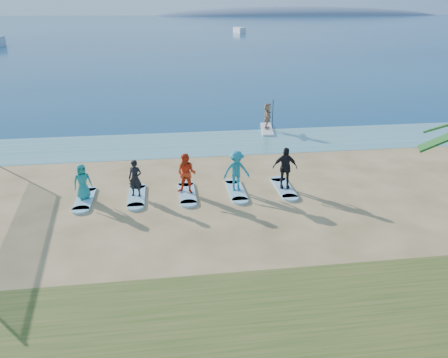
{
  "coord_description": "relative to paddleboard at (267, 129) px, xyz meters",
  "views": [
    {
      "loc": [
        -0.99,
        -14.28,
        7.73
      ],
      "look_at": [
        1.27,
        2.0,
        1.1
      ],
      "focal_mm": 35.0,
      "sensor_mm": 36.0,
      "label": 1
    }
  ],
  "objects": [
    {
      "name": "student_0",
      "position": [
        -10.13,
        -9.68,
        0.79
      ],
      "size": [
        0.87,
        0.72,
        1.52
      ],
      "primitive_type": "imported",
      "rotation": [
        0.0,
        0.0,
        0.37
      ],
      "color": "teal",
      "rests_on": "surfboard_0"
    },
    {
      "name": "student_2",
      "position": [
        -5.81,
        -9.68,
        0.91
      ],
      "size": [
        1.04,
        0.93,
        1.76
      ],
      "primitive_type": "imported",
      "rotation": [
        0.0,
        0.0,
        -0.37
      ],
      "color": "red",
      "rests_on": "surfboard_2"
    },
    {
      "name": "surfboard_0",
      "position": [
        -10.13,
        -9.68,
        -0.01
      ],
      "size": [
        0.7,
        2.2,
        0.09
      ],
      "primitive_type": "cube",
      "color": "#91C7E1",
      "rests_on": "ground"
    },
    {
      "name": "surfboard_3",
      "position": [
        -3.64,
        -9.68,
        -0.01
      ],
      "size": [
        0.7,
        2.2,
        0.09
      ],
      "primitive_type": "cube",
      "color": "#91C7E1",
      "rests_on": "ground"
    },
    {
      "name": "island_ridge",
      "position": [
        89.39,
        287.18,
        -0.06
      ],
      "size": [
        220.0,
        56.0,
        18.0
      ],
      "primitive_type": "ellipsoid",
      "color": "slate",
      "rests_on": "ground"
    },
    {
      "name": "boat_offshore_b",
      "position": [
        15.6,
        101.3,
        -0.06
      ],
      "size": [
        2.88,
        5.44,
        1.45
      ],
      "primitive_type": "cube",
      "rotation": [
        0.0,
        0.0,
        0.22
      ],
      "color": "silver",
      "rests_on": "ground"
    },
    {
      "name": "student_1",
      "position": [
        -7.97,
        -9.68,
        0.82
      ],
      "size": [
        0.67,
        0.54,
        1.59
      ],
      "primitive_type": "imported",
      "rotation": [
        0.0,
        0.0,
        -0.3
      ],
      "color": "black",
      "rests_on": "surfboard_1"
    },
    {
      "name": "paddleboard",
      "position": [
        0.0,
        0.0,
        0.0
      ],
      "size": [
        1.19,
        3.07,
        0.12
      ],
      "primitive_type": "cube",
      "rotation": [
        0.0,
        0.0,
        -0.17
      ],
      "color": "silver",
      "rests_on": "ground"
    },
    {
      "name": "paddleboarder",
      "position": [
        0.0,
        0.0,
        0.9
      ],
      "size": [
        0.88,
        1.63,
        1.67
      ],
      "primitive_type": "imported",
      "rotation": [
        0.0,
        0.0,
        1.31
      ],
      "color": "tan",
      "rests_on": "paddleboard"
    },
    {
      "name": "surfboard_2",
      "position": [
        -5.81,
        -9.68,
        -0.01
      ],
      "size": [
        0.7,
        2.2,
        0.09
      ],
      "primitive_type": "cube",
      "color": "#91C7E1",
      "rests_on": "ground"
    },
    {
      "name": "student_3",
      "position": [
        -3.64,
        -9.68,
        0.93
      ],
      "size": [
        1.19,
        0.72,
        1.8
      ],
      "primitive_type": "imported",
      "rotation": [
        0.0,
        0.0,
        0.05
      ],
      "color": "teal",
      "rests_on": "surfboard_3"
    },
    {
      "name": "ground",
      "position": [
        -5.61,
        -12.82,
        -0.06
      ],
      "size": [
        600.0,
        600.0,
        0.0
      ],
      "primitive_type": "plane",
      "color": "tan",
      "rests_on": "ground"
    },
    {
      "name": "student_4",
      "position": [
        -1.48,
        -9.68,
        0.96
      ],
      "size": [
        1.13,
        0.57,
        1.86
      ],
      "primitive_type": "imported",
      "rotation": [
        0.0,
        0.0,
        -0.11
      ],
      "color": "black",
      "rests_on": "surfboard_4"
    },
    {
      "name": "surfboard_1",
      "position": [
        -7.97,
        -9.68,
        -0.01
      ],
      "size": [
        0.7,
        2.2,
        0.09
      ],
      "primitive_type": "cube",
      "color": "#91C7E1",
      "rests_on": "ground"
    },
    {
      "name": "shallow_water",
      "position": [
        -5.61,
        -2.32,
        -0.05
      ],
      "size": [
        600.0,
        600.0,
        0.0
      ],
      "primitive_type": "plane",
      "color": "teal",
      "rests_on": "ground"
    },
    {
      "name": "ocean",
      "position": [
        -5.61,
        147.18,
        -0.05
      ],
      "size": [
        600.0,
        600.0,
        0.0
      ],
      "primitive_type": "plane",
      "color": "navy",
      "rests_on": "ground"
    },
    {
      "name": "surfboard_4",
      "position": [
        -1.48,
        -9.68,
        -0.01
      ],
      "size": [
        0.7,
        2.2,
        0.09
      ],
      "primitive_type": "cube",
      "color": "#91C7E1",
      "rests_on": "ground"
    }
  ]
}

